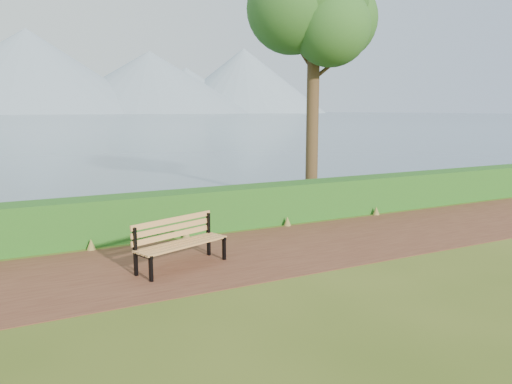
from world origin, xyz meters
TOP-DOWN VIEW (x-y plane):
  - ground at (0.00, 0.00)m, footprint 140.00×140.00m
  - path at (0.00, 0.30)m, footprint 40.00×3.40m
  - hedge at (0.00, 2.60)m, footprint 32.00×0.85m
  - water at (0.00, 260.00)m, footprint 700.00×510.00m
  - bench at (-1.92, 0.13)m, footprint 1.91×1.12m
  - tree at (3.78, 4.26)m, footprint 4.18×3.49m

SIDE VIEW (x-z plane):
  - ground at x=0.00m, z-range 0.00..0.00m
  - path at x=0.00m, z-range 0.00..0.01m
  - water at x=0.00m, z-range 0.00..0.01m
  - hedge at x=0.00m, z-range 0.00..1.00m
  - bench at x=-1.92m, z-range 0.07..0.99m
  - tree at x=3.78m, z-range 1.96..9.99m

